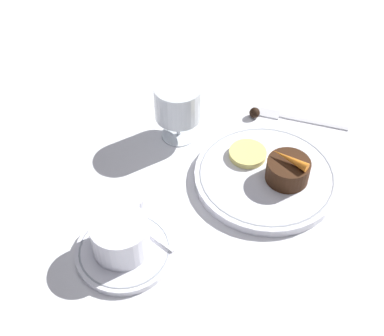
% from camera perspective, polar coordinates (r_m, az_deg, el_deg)
% --- Properties ---
extents(ground_plane, '(3.00, 3.00, 0.00)m').
position_cam_1_polar(ground_plane, '(0.85, 5.26, -1.69)').
color(ground_plane, white).
extents(dinner_plate, '(0.23, 0.23, 0.01)m').
position_cam_1_polar(dinner_plate, '(0.86, 7.89, -0.87)').
color(dinner_plate, white).
rests_on(dinner_plate, ground_plane).
extents(saucer, '(0.14, 0.14, 0.01)m').
position_cam_1_polar(saucer, '(0.77, -7.20, -8.75)').
color(saucer, white).
rests_on(saucer, ground_plane).
extents(coffee_cup, '(0.11, 0.08, 0.05)m').
position_cam_1_polar(coffee_cup, '(0.75, -7.62, -7.19)').
color(coffee_cup, white).
rests_on(coffee_cup, saucer).
extents(spoon, '(0.04, 0.10, 0.00)m').
position_cam_1_polar(spoon, '(0.78, -5.52, -6.31)').
color(spoon, silver).
rests_on(spoon, saucer).
extents(wine_glass, '(0.08, 0.08, 0.10)m').
position_cam_1_polar(wine_glass, '(0.89, -1.47, 6.78)').
color(wine_glass, silver).
rests_on(wine_glass, ground_plane).
extents(fork, '(0.04, 0.17, 0.01)m').
position_cam_1_polar(fork, '(0.98, 10.24, 5.40)').
color(fork, silver).
rests_on(fork, ground_plane).
extents(dessert_cake, '(0.07, 0.07, 0.04)m').
position_cam_1_polar(dessert_cake, '(0.84, 10.18, -0.25)').
color(dessert_cake, '#381E0F').
rests_on(dessert_cake, dinner_plate).
extents(carrot_garnish, '(0.03, 0.06, 0.01)m').
position_cam_1_polar(carrot_garnish, '(0.82, 10.40, 0.94)').
color(carrot_garnish, orange).
rests_on(carrot_garnish, dessert_cake).
extents(pineapple_slice, '(0.06, 0.06, 0.01)m').
position_cam_1_polar(pineapple_slice, '(0.88, 5.96, 1.52)').
color(pineapple_slice, '#EFE075').
rests_on(pineapple_slice, dinner_plate).
extents(chocolate_truffle, '(0.02, 0.02, 0.02)m').
position_cam_1_polar(chocolate_truffle, '(0.97, 6.70, 5.87)').
color(chocolate_truffle, black).
rests_on(chocolate_truffle, ground_plane).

